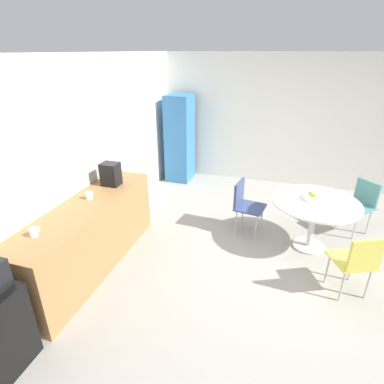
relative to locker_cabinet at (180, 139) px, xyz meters
name	(u,v)px	position (x,y,z in m)	size (l,w,h in m)	color
ground_plane	(300,269)	(-2.55, -2.55, -0.91)	(6.00, 6.00, 0.00)	#9E998E
wall_back	(89,154)	(-2.55, 0.45, 0.39)	(6.00, 0.10, 2.60)	white
wall_side_right	(308,123)	(0.45, -2.55, 0.39)	(0.10, 6.00, 2.60)	white
counter_block	(89,236)	(-3.27, 0.10, -0.46)	(2.37, 0.60, 0.90)	#9E7042
locker_cabinet	(180,139)	(0.00, 0.00, 0.00)	(0.60, 0.50, 1.81)	#3372B2
round_table	(315,209)	(-1.97, -2.66, -0.29)	(1.18, 1.18, 0.74)	silver
chair_navy	(244,201)	(-1.81, -1.67, -0.38)	(0.48, 0.48, 0.83)	silver
chair_yellow	(358,259)	(-2.89, -3.08, -0.38)	(0.56, 0.56, 0.83)	silver
chair_teal	(361,201)	(-1.27, -3.38, -0.38)	(0.59, 0.59, 0.83)	silver
fruit_bowl	(313,197)	(-1.93, -2.62, -0.13)	(0.28, 0.28, 0.11)	silver
mug_white	(89,195)	(-3.10, 0.13, 0.04)	(0.13, 0.08, 0.09)	white
mug_green	(113,177)	(-2.44, 0.18, 0.04)	(0.13, 0.08, 0.09)	#338C59
mug_red	(34,232)	(-4.02, 0.16, 0.04)	(0.13, 0.08, 0.09)	white
coffee_maker	(111,174)	(-2.61, 0.10, 0.15)	(0.20, 0.24, 0.32)	black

